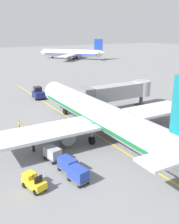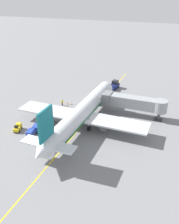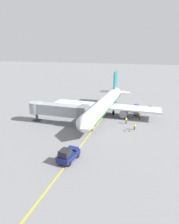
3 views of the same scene
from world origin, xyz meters
The scene contains 14 objects.
ground_plane centered at (0.00, 0.00, 0.00)m, with size 400.00×400.00×0.00m, color slate.
gate_lead_in_line centered at (0.00, 0.00, 0.00)m, with size 0.24×80.00×0.01m, color gold.
parked_airliner centered at (0.04, -0.80, 3.19)m, with size 30.07×37.24×10.63m.
jet_bridge centered at (9.69, 8.24, 3.46)m, with size 15.46×3.50×4.98m.
pushback_tractor centered at (0.20, 24.06, 1.10)m, with size 2.75×4.65×2.40m.
baggage_tug_lead centered at (-12.18, -8.11, 0.71)m, with size 1.90×2.74×1.62m.
baggage_cart_front centered at (-8.46, -3.89, 0.95)m, with size 1.70×2.98×1.58m.
baggage_cart_second_in_train centered at (-8.10, -7.07, 0.95)m, with size 1.70×2.98×1.58m.
baggage_cart_third_in_train centered at (-8.09, -9.38, 0.95)m, with size 1.70×2.98×1.58m.
ground_crew_wing_walker centered at (-9.57, -0.60, 0.95)m, with size 0.51×0.63×1.69m.
ground_crew_loader centered at (-6.69, 3.52, 0.95)m, with size 0.45×0.66×1.69m.
ground_crew_marshaller centered at (-9.08, 7.05, 0.95)m, with size 0.42×0.68×1.69m.
safety_cone_nose_left centered at (-7.08, 8.48, 0.29)m, with size 0.36×0.36×0.59m.
safety_cone_nose_right centered at (-8.14, 8.29, 0.29)m, with size 0.36×0.36×0.59m.
Camera 2 is at (19.43, -45.76, 27.76)m, focal length 39.52 mm.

